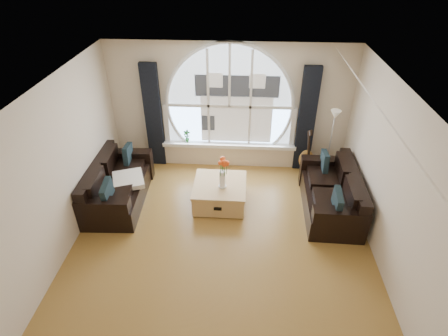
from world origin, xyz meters
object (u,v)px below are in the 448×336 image
at_px(guitar, 307,150).
at_px(coffee_chest, 220,193).
at_px(potted_plant, 187,136).
at_px(floor_lamp, 329,147).
at_px(sofa_left, 118,183).
at_px(sofa_right, 331,192).
at_px(vase_flowers, 222,169).

bearing_deg(guitar, coffee_chest, -170.33).
bearing_deg(guitar, potted_plant, 151.68).
bearing_deg(floor_lamp, sofa_left, -167.01).
distance_m(coffee_chest, potted_plant, 1.67).
distance_m(sofa_right, coffee_chest, 2.07).
height_order(floor_lamp, potted_plant, floor_lamp).
height_order(guitar, potted_plant, guitar).
height_order(vase_flowers, potted_plant, vase_flowers).
distance_m(sofa_left, coffee_chest, 1.95).
relative_size(sofa_left, potted_plant, 6.51).
bearing_deg(sofa_left, potted_plant, 49.18).
xyz_separation_m(coffee_chest, vase_flowers, (0.06, -0.09, 0.59)).
xyz_separation_m(floor_lamp, potted_plant, (-2.96, 0.48, -0.11)).
distance_m(vase_flowers, floor_lamp, 2.31).
bearing_deg(sofa_left, sofa_right, -2.78).
relative_size(floor_lamp, potted_plant, 5.59).
distance_m(coffee_chest, floor_lamp, 2.39).
xyz_separation_m(sofa_left, sofa_right, (4.01, -0.02, 0.00)).
relative_size(coffee_chest, floor_lamp, 0.62).
distance_m(sofa_left, floor_lamp, 4.22).
distance_m(sofa_left, guitar, 3.94).
bearing_deg(coffee_chest, floor_lamp, 23.22).
relative_size(sofa_left, coffee_chest, 1.88).
relative_size(sofa_left, sofa_right, 1.01).
height_order(floor_lamp, guitar, floor_lamp).
bearing_deg(sofa_left, guitar, 16.35).
height_order(coffee_chest, guitar, guitar).
relative_size(sofa_right, potted_plant, 6.45).
relative_size(sofa_left, floor_lamp, 1.16).
bearing_deg(floor_lamp, guitar, 137.74).
bearing_deg(sofa_right, vase_flowers, -177.85).
distance_m(coffee_chest, vase_flowers, 0.60).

